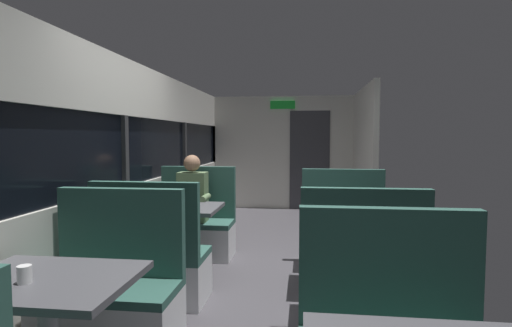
{
  "coord_description": "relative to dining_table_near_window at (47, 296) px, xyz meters",
  "views": [
    {
      "loc": [
        0.44,
        -3.99,
        1.48
      ],
      "look_at": [
        -0.36,
        2.66,
        1.03
      ],
      "focal_mm": 28.0,
      "sensor_mm": 36.0,
      "label": 1
    }
  ],
  "objects": [
    {
      "name": "bench_near_window_facing_entry",
      "position": [
        0.0,
        0.7,
        -0.31
      ],
      "size": [
        0.95,
        0.5,
        1.1
      ],
      "color": "silver",
      "rests_on": "ground_plane"
    },
    {
      "name": "bench_rear_aisle_facing_entry",
      "position": [
        1.79,
        2.66,
        -0.31
      ],
      "size": [
        0.95,
        0.5,
        1.1
      ],
      "color": "silver",
      "rests_on": "ground_plane"
    },
    {
      "name": "seated_passenger",
      "position": [
        0.0,
        2.79,
        -0.1
      ],
      "size": [
        0.47,
        0.55,
        1.26
      ],
      "color": "#26262D",
      "rests_on": "ground_plane"
    },
    {
      "name": "bench_rear_aisle_facing_end",
      "position": [
        1.79,
        1.26,
        -0.31
      ],
      "size": [
        0.95,
        0.5,
        1.1
      ],
      "color": "silver",
      "rests_on": "ground_plane"
    },
    {
      "name": "ground_plane",
      "position": [
        0.89,
        2.09,
        -0.65
      ],
      "size": [
        3.3,
        9.2,
        0.02
      ],
      "primitive_type": "cube",
      "color": "#423F44"
    },
    {
      "name": "carriage_end_bulkhead",
      "position": [
        0.95,
        6.28,
        0.5
      ],
      "size": [
        2.9,
        0.11,
        2.3
      ],
      "color": "beige",
      "rests_on": "ground_plane"
    },
    {
      "name": "coffee_cup_primary",
      "position": [
        0.19,
        2.1,
        0.15
      ],
      "size": [
        0.07,
        0.07,
        0.09
      ],
      "color": "white",
      "rests_on": "dining_table_mid_window"
    },
    {
      "name": "bench_mid_window_facing_end",
      "position": [
        0.0,
        1.46,
        -0.31
      ],
      "size": [
        0.95,
        0.5,
        1.1
      ],
      "color": "silver",
      "rests_on": "ground_plane"
    },
    {
      "name": "carriage_aisle_panel_right",
      "position": [
        2.34,
        5.09,
        0.51
      ],
      "size": [
        0.08,
        2.4,
        2.3
      ],
      "primitive_type": "cube",
      "color": "beige",
      "rests_on": "ground_plane"
    },
    {
      "name": "bench_mid_window_facing_entry",
      "position": [
        0.0,
        2.86,
        -0.31
      ],
      "size": [
        0.95,
        0.5,
        1.1
      ],
      "color": "silver",
      "rests_on": "ground_plane"
    },
    {
      "name": "coffee_cup_secondary",
      "position": [
        -0.06,
        -0.09,
        0.15
      ],
      "size": [
        0.07,
        0.07,
        0.09
      ],
      "color": "white",
      "rests_on": "dining_table_near_window"
    },
    {
      "name": "dining_table_mid_window",
      "position": [
        0.0,
        2.16,
        0.0
      ],
      "size": [
        0.9,
        0.7,
        0.74
      ],
      "color": "#9E9EA3",
      "rests_on": "ground_plane"
    },
    {
      "name": "dining_table_near_window",
      "position": [
        0.0,
        0.0,
        0.0
      ],
      "size": [
        0.9,
        0.7,
        0.74
      ],
      "color": "#9E9EA3",
      "rests_on": "ground_plane"
    },
    {
      "name": "carriage_window_panel_left",
      "position": [
        -0.56,
        2.09,
        0.47
      ],
      "size": [
        0.09,
        8.48,
        2.3
      ],
      "color": "beige",
      "rests_on": "ground_plane"
    },
    {
      "name": "dining_table_rear_aisle",
      "position": [
        1.79,
        1.96,
        0.0
      ],
      "size": [
        0.9,
        0.7,
        0.74
      ],
      "color": "#9E9EA3",
      "rests_on": "ground_plane"
    }
  ]
}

